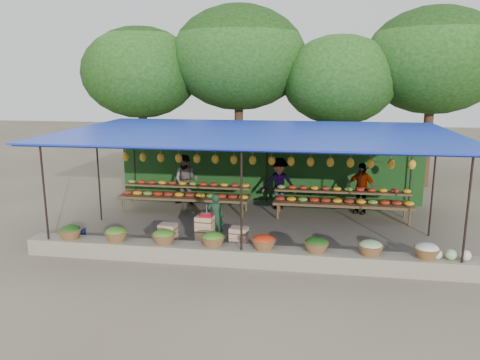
% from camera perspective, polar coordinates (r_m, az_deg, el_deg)
% --- Properties ---
extents(ground, '(60.00, 60.00, 0.00)m').
position_cam_1_polar(ground, '(13.73, 2.01, -5.79)').
color(ground, brown).
rests_on(ground, ground).
extents(stone_curb, '(10.60, 0.55, 0.40)m').
position_cam_1_polar(stone_curb, '(11.10, 0.29, -9.22)').
color(stone_curb, gray).
rests_on(stone_curb, ground).
extents(stall_canopy, '(10.80, 6.60, 2.82)m').
position_cam_1_polar(stall_canopy, '(13.20, 2.13, 5.41)').
color(stall_canopy, black).
rests_on(stall_canopy, ground).
extents(produce_baskets, '(8.98, 0.58, 0.34)m').
position_cam_1_polar(produce_baskets, '(10.99, -0.23, -7.43)').
color(produce_baskets, brown).
rests_on(produce_baskets, stone_curb).
extents(netting_backdrop, '(10.60, 0.06, 2.50)m').
position_cam_1_polar(netting_backdrop, '(16.46, 3.36, 1.77)').
color(netting_backdrop, '#1E4D1B').
rests_on(netting_backdrop, ground).
extents(tree_row, '(16.51, 5.50, 7.12)m').
position_cam_1_polar(tree_row, '(19.07, 5.92, 13.63)').
color(tree_row, '#3B2715').
rests_on(tree_row, ground).
extents(fruit_table_left, '(4.21, 0.95, 0.93)m').
position_cam_1_polar(fruit_table_left, '(15.31, -6.66, -1.58)').
color(fruit_table_left, brown).
rests_on(fruit_table_left, ground).
extents(fruit_table_right, '(4.21, 0.95, 0.93)m').
position_cam_1_polar(fruit_table_right, '(14.80, 12.36, -2.28)').
color(fruit_table_right, brown).
rests_on(fruit_table_right, ground).
extents(crate_counter, '(2.38, 0.38, 0.77)m').
position_cam_1_polar(crate_counter, '(12.32, -4.44, -6.48)').
color(crate_counter, tan).
rests_on(crate_counter, ground).
extents(weighing_scale, '(0.31, 0.31, 0.33)m').
position_cam_1_polar(weighing_scale, '(12.13, -4.08, -4.10)').
color(weighing_scale, '#AF0E1D').
rests_on(weighing_scale, crate_counter).
extents(vendor_seated, '(0.48, 0.34, 1.26)m').
position_cam_1_polar(vendor_seated, '(12.62, -3.00, -4.46)').
color(vendor_seated, '#1B3C25').
rests_on(vendor_seated, ground).
extents(customer_left, '(0.89, 0.72, 1.72)m').
position_cam_1_polar(customer_left, '(16.02, -6.58, -0.01)').
color(customer_left, slate).
rests_on(customer_left, ground).
extents(customer_mid, '(1.12, 0.67, 1.71)m').
position_cam_1_polar(customer_mid, '(15.49, 4.78, -0.42)').
color(customer_mid, slate).
rests_on(customer_mid, ground).
extents(customer_right, '(1.04, 0.80, 1.65)m').
position_cam_1_polar(customer_right, '(15.42, 14.53, -0.97)').
color(customer_right, slate).
rests_on(customer_right, ground).
extents(blue_crate_front, '(0.63, 0.54, 0.33)m').
position_cam_1_polar(blue_crate_front, '(12.39, -15.56, -7.53)').
color(blue_crate_front, navy).
rests_on(blue_crate_front, ground).
extents(blue_crate_back, '(0.44, 0.32, 0.26)m').
position_cam_1_polar(blue_crate_back, '(13.61, -19.38, -6.12)').
color(blue_crate_back, navy).
rests_on(blue_crate_back, ground).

